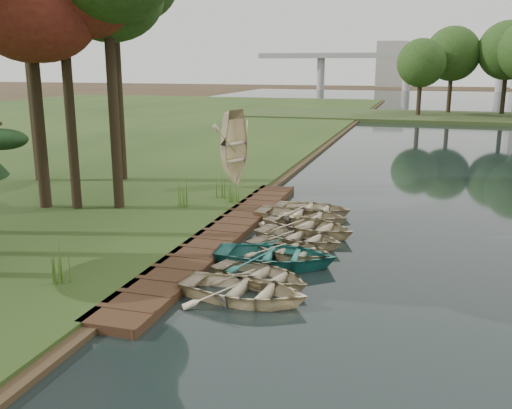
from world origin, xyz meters
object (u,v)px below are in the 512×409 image
(rowboat_2, at_px, (276,253))
(boardwalk, at_px, (223,235))
(rowboat_1, at_px, (261,273))
(stored_rowboat, at_px, (235,179))
(rowboat_0, at_px, (244,287))

(rowboat_2, bearing_deg, boardwalk, 44.62)
(boardwalk, xyz_separation_m, rowboat_1, (2.55, -3.86, 0.22))
(boardwalk, xyz_separation_m, stored_rowboat, (-1.97, 7.24, 0.54))
(boardwalk, relative_size, rowboat_1, 5.21)
(rowboat_1, height_order, stored_rowboat, stored_rowboat)
(boardwalk, height_order, rowboat_0, rowboat_0)
(boardwalk, bearing_deg, rowboat_0, -64.40)
(rowboat_0, relative_size, rowboat_2, 0.93)
(boardwalk, distance_m, rowboat_0, 5.69)
(boardwalk, relative_size, rowboat_0, 4.55)
(rowboat_0, relative_size, rowboat_1, 1.15)
(rowboat_1, bearing_deg, stored_rowboat, 41.71)
(rowboat_1, bearing_deg, rowboat_2, 18.95)
(stored_rowboat, bearing_deg, rowboat_0, -140.66)
(rowboat_0, distance_m, rowboat_2, 2.84)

